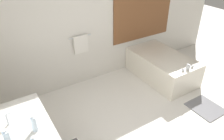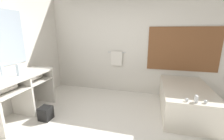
% 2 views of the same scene
% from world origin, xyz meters
% --- Properties ---
extents(wall_back_with_blinds, '(7.40, 0.13, 2.70)m').
position_xyz_m(wall_back_with_blinds, '(0.05, 2.23, 1.35)').
color(wall_back_with_blinds, silver).
rests_on(wall_back_with_blinds, ground_plane).
extents(vanity_counter, '(0.62, 1.37, 0.90)m').
position_xyz_m(vanity_counter, '(-1.88, 0.40, 0.66)').
color(vanity_counter, silver).
rests_on(vanity_counter, ground_plane).
extents(sink_faucet, '(0.09, 0.04, 0.18)m').
position_xyz_m(sink_faucet, '(-2.05, 0.58, 0.98)').
color(sink_faucet, silver).
rests_on(sink_faucet, vanity_counter).
extents(bathtub, '(0.95, 1.66, 0.70)m').
position_xyz_m(bathtub, '(1.40, 1.36, 0.32)').
color(bathtub, silver).
rests_on(bathtub, ground_plane).
extents(water_bottle_2, '(0.07, 0.07, 0.24)m').
position_xyz_m(water_bottle_2, '(-1.79, 0.30, 1.01)').
color(water_bottle_2, silver).
rests_on(water_bottle_2, vanity_counter).
extents(water_bottle_3, '(0.07, 0.07, 0.25)m').
position_xyz_m(water_bottle_3, '(-2.10, 0.23, 1.01)').
color(water_bottle_3, silver).
rests_on(water_bottle_3, vanity_counter).
extents(waste_bin, '(0.22, 0.22, 0.26)m').
position_xyz_m(waste_bin, '(-1.34, 0.36, 0.13)').
color(waste_bin, black).
rests_on(waste_bin, ground_plane).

